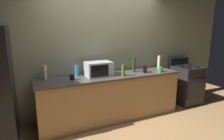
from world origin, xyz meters
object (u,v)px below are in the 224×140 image
object	(u,v)px
cordless_phone	(145,69)
mug_green	(160,70)
bottle_spray_cleaner	(77,71)
bottle_vinegar	(159,62)
bottle_olive_oil	(123,71)
bottle_hand_soap	(45,72)
stove_range	(186,84)
bottle_wine	(134,65)
microwave	(99,69)
mug_black	(72,77)

from	to	relation	value
cordless_phone	mug_green	bearing A→B (deg)	1.40
bottle_spray_cleaner	bottle_vinegar	xyz separation A→B (m)	(1.89, -0.07, 0.04)
bottle_olive_oil	bottle_hand_soap	distance (m)	1.41
cordless_phone	bottle_olive_oil	xyz separation A→B (m)	(-0.55, -0.08, 0.03)
bottle_hand_soap	bottle_spray_cleaner	bearing A→B (deg)	1.08
stove_range	bottle_wine	world-z (taller)	bottle_wine
bottle_spray_cleaner	bottle_wine	world-z (taller)	bottle_wine
stove_range	bottle_vinegar	size ratio (longest dim) A/B	3.73
mug_green	bottle_hand_soap	bearing A→B (deg)	169.91
bottle_hand_soap	microwave	bearing A→B (deg)	-9.67
microwave	mug_green	bearing A→B (deg)	-10.41
mug_black	mug_green	bearing A→B (deg)	-5.23
stove_range	mug_black	xyz separation A→B (m)	(-2.78, -0.02, 0.49)
mug_green	mug_black	bearing A→B (deg)	174.77
bottle_wine	mug_black	bearing A→B (deg)	-175.43
bottle_hand_soap	mug_black	xyz separation A→B (m)	(0.43, -0.23, -0.08)
microwave	bottle_olive_oil	xyz separation A→B (m)	(0.41, -0.22, -0.03)
stove_range	microwave	world-z (taller)	microwave
stove_range	mug_black	bearing A→B (deg)	-179.55
stove_range	cordless_phone	distance (m)	1.40
microwave	bottle_hand_soap	bearing A→B (deg)	170.33
mug_green	stove_range	bearing A→B (deg)	10.71
stove_range	mug_green	distance (m)	1.12
bottle_hand_soap	mug_green	world-z (taller)	bottle_hand_soap
microwave	bottle_wine	xyz separation A→B (m)	(0.80, 0.04, 0.01)
stove_range	bottle_vinegar	bearing A→B (deg)	168.74
microwave	bottle_hand_soap	xyz separation A→B (m)	(-0.95, 0.16, -0.01)
bottle_hand_soap	cordless_phone	bearing A→B (deg)	-8.84
microwave	cordless_phone	distance (m)	0.97
stove_range	bottle_hand_soap	size ratio (longest dim) A/B	4.32
bottle_spray_cleaner	bottle_vinegar	size ratio (longest dim) A/B	0.71
bottle_olive_oil	bottle_vinegar	world-z (taller)	bottle_vinegar
stove_range	bottle_spray_cleaner	xyz separation A→B (m)	(-2.63, 0.22, 0.54)
bottle_olive_oil	bottle_hand_soap	world-z (taller)	bottle_hand_soap
stove_range	cordless_phone	world-z (taller)	stove_range
bottle_wine	cordless_phone	bearing A→B (deg)	-47.22
bottle_hand_soap	bottle_vinegar	xyz separation A→B (m)	(2.46, -0.06, 0.02)
bottle_hand_soap	bottle_vinegar	world-z (taller)	bottle_vinegar
bottle_spray_cleaner	bottle_vinegar	world-z (taller)	bottle_vinegar
mug_black	microwave	bearing A→B (deg)	7.62
bottle_vinegar	mug_green	distance (m)	0.42
bottle_spray_cleaner	mug_black	world-z (taller)	bottle_spray_cleaner
microwave	bottle_olive_oil	bearing A→B (deg)	-28.07
microwave	bottle_spray_cleaner	world-z (taller)	microwave
bottle_olive_oil	bottle_vinegar	xyz separation A→B (m)	(1.10, 0.32, 0.04)
stove_range	bottle_wine	bearing A→B (deg)	176.71
bottle_olive_oil	bottle_spray_cleaner	size ratio (longest dim) A/B	1.06
bottle_vinegar	mug_green	world-z (taller)	bottle_vinegar
mug_green	bottle_vinegar	bearing A→B (deg)	54.92
microwave	bottle_olive_oil	world-z (taller)	microwave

